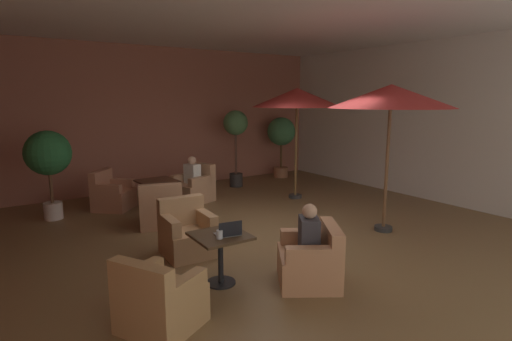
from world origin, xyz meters
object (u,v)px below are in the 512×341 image
armchair_front_left_east (159,302)px  potted_tree_mid_left (48,157)px  armchair_front_left_south (311,261)px  open_laptop (229,232)px  armchair_front_right_east (160,210)px  potted_tree_mid_right (281,135)px  patio_umbrella_center_beige (391,97)px  armchair_front_right_south (194,188)px  patron_blue_shirt (309,232)px  cafe_table_front_left (220,247)px  patron_by_window (192,171)px  iced_drink_cup (219,234)px  armchair_front_right_north (112,195)px  armchair_front_left_north (187,234)px  patio_umbrella_tall_red (297,98)px  potted_tree_left_corner (236,131)px  cafe_table_front_right (157,188)px

armchair_front_left_east → potted_tree_mid_left: bearing=94.3°
armchair_front_left_south → open_laptop: (-0.92, 0.54, 0.42)m
armchair_front_right_east → potted_tree_mid_right: 5.50m
armchair_front_left_east → open_laptop: open_laptop is taller
patio_umbrella_center_beige → armchair_front_right_south: bearing=117.1°
armchair_front_right_south → patron_blue_shirt: patron_blue_shirt is taller
armchair_front_right_east → open_laptop: (-0.16, -2.86, 0.41)m
armchair_front_left_east → cafe_table_front_left: bearing=28.3°
armchair_front_right_east → potted_tree_mid_left: size_ratio=0.55×
patron_by_window → armchair_front_right_east: bearing=-134.5°
iced_drink_cup → armchair_front_right_north: bearing=91.8°
armchair_front_left_north → patron_by_window: patron_by_window is taller
patio_umbrella_tall_red → armchair_front_right_east: bearing=-175.9°
patio_umbrella_center_beige → iced_drink_cup: (-3.59, -0.35, -1.68)m
armchair_front_left_east → potted_tree_left_corner: (4.23, 5.47, 1.21)m
potted_tree_mid_right → potted_tree_left_corner: bearing=-168.5°
armchair_front_right_south → patron_by_window: patron_by_window is taller
armchair_front_left_north → armchair_front_right_east: same height
patio_umbrella_tall_red → open_laptop: bearing=-139.6°
armchair_front_left_south → open_laptop: bearing=149.7°
armchair_front_left_south → potted_tree_left_corner: bearing=68.4°
armchair_front_left_north → patron_blue_shirt: patron_blue_shirt is taller
armchair_front_left_north → patio_umbrella_center_beige: size_ratio=0.33×
armchair_front_left_north → patio_umbrella_tall_red: (3.66, 1.83, 2.07)m
patron_blue_shirt → armchair_front_right_south: bearing=83.0°
armchair_front_right_north → patio_umbrella_tall_red: bearing=-20.1°
armchair_front_right_north → patron_blue_shirt: bearing=-76.8°
cafe_table_front_right → open_laptop: bearing=-97.0°
cafe_table_front_right → potted_tree_mid_left: (-1.95, 0.61, 0.75)m
armchair_front_right_north → iced_drink_cup: bearing=-88.2°
armchair_front_right_east → potted_tree_left_corner: size_ratio=0.47×
armchair_front_left_north → patio_umbrella_center_beige: (3.44, -0.97, 2.09)m
potted_tree_mid_right → cafe_table_front_left: bearing=-133.5°
cafe_table_front_right → armchair_front_right_north: (-0.77, 0.70, -0.20)m
cafe_table_front_left → potted_tree_mid_left: potted_tree_mid_left is taller
cafe_table_front_right → armchair_front_right_north: 1.06m
potted_tree_mid_left → iced_drink_cup: bearing=-73.6°
armchair_front_right_north → armchair_front_left_north: bearing=-84.9°
cafe_table_front_left → patio_umbrella_center_beige: size_ratio=0.26×
armchair_front_right_north → open_laptop: (0.30, -4.55, 0.41)m
cafe_table_front_right → armchair_front_left_north: bearing=-100.6°
armchair_front_right_east → patron_by_window: patron_by_window is taller
potted_tree_mid_right → open_laptop: (-4.94, -5.38, -0.56)m
armchair_front_right_south → open_laptop: armchair_front_right_south is taller
patio_umbrella_tall_red → patron_by_window: (-2.23, 1.04, -1.67)m
patio_umbrella_tall_red → armchair_front_left_north: bearing=-153.5°
iced_drink_cup → open_laptop: bearing=12.1°
armchair_front_right_east → iced_drink_cup: armchair_front_right_east is taller
armchair_front_right_east → potted_tree_mid_right: potted_tree_mid_right is taller
armchair_front_right_south → open_laptop: size_ratio=2.86×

